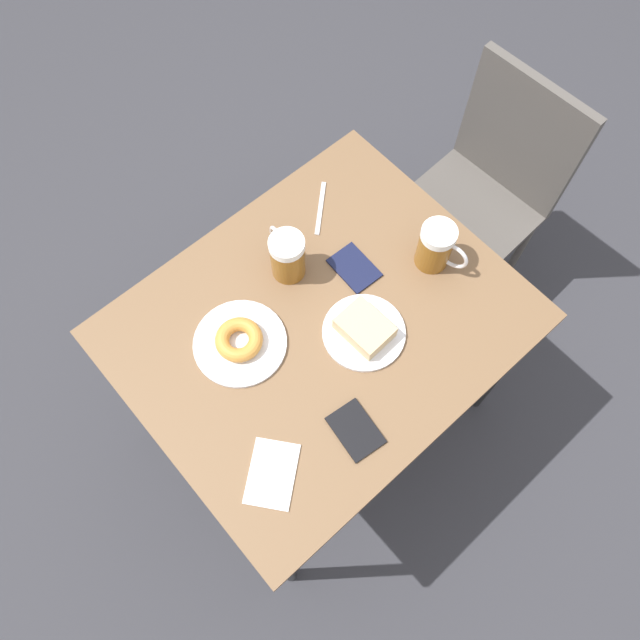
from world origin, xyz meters
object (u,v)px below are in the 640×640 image
(napkin_folded, at_px, (272,474))
(passport_near_edge, at_px, (354,268))
(plate_with_cake, at_px, (364,330))
(fork, at_px, (320,208))
(chair, at_px, (491,179))
(passport_far_edge, at_px, (356,430))
(beer_mug_center, at_px, (436,247))
(plate_with_donut, at_px, (240,341))
(beer_mug_left, at_px, (287,256))

(napkin_folded, xyz_separation_m, passport_near_edge, (-0.26, 0.50, 0.00))
(plate_with_cake, relative_size, passport_near_edge, 1.59)
(fork, bearing_deg, chair, 74.59)
(chair, bearing_deg, passport_far_edge, -72.19)
(fork, xyz_separation_m, passport_far_edge, (0.51, -0.35, 0.00))
(beer_mug_center, bearing_deg, napkin_folded, -77.53)
(passport_far_edge, bearing_deg, fork, 145.98)
(chair, distance_m, beer_mug_center, 0.59)
(plate_with_donut, distance_m, fork, 0.44)
(plate_with_donut, relative_size, beer_mug_left, 1.66)
(plate_with_cake, bearing_deg, plate_with_donut, -126.16)
(plate_with_cake, height_order, fork, plate_with_cake)
(plate_with_cake, relative_size, beer_mug_center, 1.49)
(beer_mug_left, relative_size, napkin_folded, 0.76)
(plate_with_donut, relative_size, beer_mug_center, 1.66)
(plate_with_cake, relative_size, fork, 1.53)
(beer_mug_center, height_order, passport_near_edge, beer_mug_center)
(napkin_folded, bearing_deg, beer_mug_left, 135.65)
(chair, relative_size, beer_mug_center, 6.42)
(napkin_folded, bearing_deg, fork, 129.75)
(plate_with_donut, relative_size, fork, 1.71)
(plate_with_donut, distance_m, beer_mug_center, 0.54)
(chair, height_order, plate_with_cake, chair)
(plate_with_cake, xyz_separation_m, napkin_folded, (0.11, -0.39, -0.02))
(beer_mug_center, relative_size, napkin_folded, 0.76)
(beer_mug_left, relative_size, passport_near_edge, 1.07)
(beer_mug_left, relative_size, passport_far_edge, 1.02)
(plate_with_cake, distance_m, napkin_folded, 0.41)
(beer_mug_left, distance_m, passport_near_edge, 0.18)
(chair, bearing_deg, beer_mug_left, -98.28)
(chair, bearing_deg, beer_mug_center, -75.32)
(beer_mug_left, bearing_deg, passport_near_edge, 49.02)
(passport_near_edge, bearing_deg, beer_mug_center, 55.19)
(chair, xyz_separation_m, passport_near_edge, (0.03, -0.65, 0.24))
(chair, relative_size, plate_with_donut, 3.87)
(fork, xyz_separation_m, passport_near_edge, (0.20, -0.06, 0.00))
(chair, distance_m, napkin_folded, 1.21)
(chair, distance_m, plate_with_donut, 1.03)
(plate_with_donut, distance_m, passport_near_edge, 0.35)
(plate_with_cake, distance_m, plate_with_donut, 0.31)
(passport_near_edge, bearing_deg, beer_mug_left, -130.98)
(plate_with_donut, height_order, beer_mug_center, beer_mug_center)
(chair, bearing_deg, napkin_folded, -78.03)
(chair, height_order, passport_near_edge, chair)
(plate_with_donut, bearing_deg, fork, 112.04)
(plate_with_donut, bearing_deg, beer_mug_center, 74.17)
(napkin_folded, distance_m, fork, 0.72)
(beer_mug_left, xyz_separation_m, passport_far_edge, (0.43, -0.16, -0.07))
(beer_mug_left, xyz_separation_m, fork, (-0.08, 0.19, -0.07))
(plate_with_cake, height_order, beer_mug_center, beer_mug_center)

